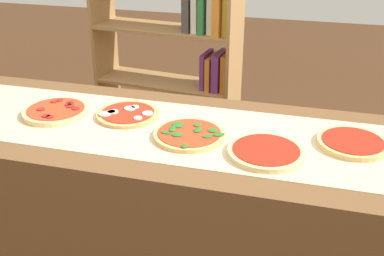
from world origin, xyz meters
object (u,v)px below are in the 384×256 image
(pizza_pepperoni_0, at_px, (56,111))
(pizza_mozzarella_1, at_px, (128,114))
(pizza_spinach_2, at_px, (189,134))
(pizza_plain_4, at_px, (353,143))
(pizza_plain_3, at_px, (266,152))
(bookshelf, at_px, (187,86))

(pizza_pepperoni_0, height_order, pizza_mozzarella_1, pizza_pepperoni_0)
(pizza_spinach_2, relative_size, pizza_plain_4, 1.08)
(pizza_pepperoni_0, relative_size, pizza_plain_3, 1.01)
(pizza_pepperoni_0, height_order, pizza_plain_3, pizza_pepperoni_0)
(pizza_mozzarella_1, bearing_deg, pizza_plain_3, -16.42)
(pizza_plain_3, relative_size, pizza_plain_4, 1.07)
(pizza_pepperoni_0, bearing_deg, pizza_mozzarella_1, 11.14)
(pizza_pepperoni_0, distance_m, pizza_plain_3, 0.89)
(pizza_plain_4, xyz_separation_m, bookshelf, (-0.91, 1.02, -0.25))
(pizza_plain_3, bearing_deg, bookshelf, 117.76)
(pizza_plain_4, relative_size, bookshelf, 0.18)
(pizza_mozzarella_1, distance_m, pizza_plain_4, 0.88)
(pizza_pepperoni_0, height_order, pizza_spinach_2, pizza_pepperoni_0)
(pizza_mozzarella_1, xyz_separation_m, pizza_plain_3, (0.59, -0.17, 0.00))
(pizza_plain_3, xyz_separation_m, bookshelf, (-0.61, 1.17, -0.25))
(pizza_pepperoni_0, relative_size, pizza_spinach_2, 1.00)
(pizza_mozzarella_1, bearing_deg, pizza_pepperoni_0, -168.86)
(pizza_plain_4, bearing_deg, pizza_spinach_2, -171.46)
(pizza_mozzarella_1, distance_m, bookshelf, 1.02)
(pizza_spinach_2, xyz_separation_m, bookshelf, (-0.32, 1.11, -0.25))
(pizza_mozzarella_1, distance_m, pizza_plain_3, 0.61)
(pizza_pepperoni_0, bearing_deg, pizza_plain_3, -7.47)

